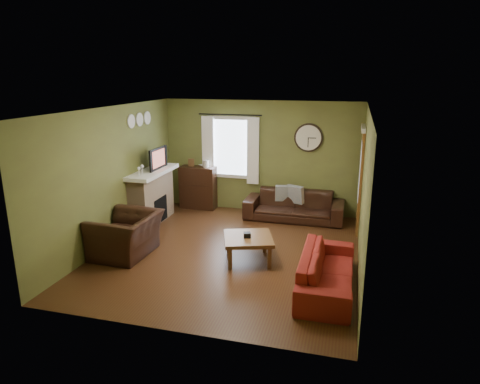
% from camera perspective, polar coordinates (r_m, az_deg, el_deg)
% --- Properties ---
extents(floor, '(4.60, 5.20, 0.00)m').
position_cam_1_polar(floor, '(7.97, -1.46, -7.99)').
color(floor, '#432513').
rests_on(floor, ground).
extents(ceiling, '(4.60, 5.20, 0.00)m').
position_cam_1_polar(ceiling, '(7.33, -1.60, 10.99)').
color(ceiling, white).
rests_on(ceiling, ground).
extents(wall_left, '(0.00, 5.20, 2.60)m').
position_cam_1_polar(wall_left, '(8.48, -16.61, 2.06)').
color(wall_left, '#626A33').
rests_on(wall_left, ground).
extents(wall_right, '(0.00, 5.20, 2.60)m').
position_cam_1_polar(wall_right, '(7.25, 16.18, -0.12)').
color(wall_right, '#626A33').
rests_on(wall_right, ground).
extents(wall_back, '(4.60, 0.00, 2.60)m').
position_cam_1_polar(wall_back, '(10.00, 2.73, 4.68)').
color(wall_back, '#626A33').
rests_on(wall_back, ground).
extents(wall_front, '(4.60, 0.00, 2.60)m').
position_cam_1_polar(wall_front, '(5.22, -9.71, -5.80)').
color(wall_front, '#626A33').
rests_on(wall_front, ground).
extents(fireplace, '(0.40, 1.40, 1.10)m').
position_cam_1_polar(fireplace, '(9.54, -11.68, -0.81)').
color(fireplace, tan).
rests_on(fireplace, floor).
extents(firebox, '(0.04, 0.60, 0.55)m').
position_cam_1_polar(firebox, '(9.53, -10.57, -2.34)').
color(firebox, black).
rests_on(firebox, fireplace).
extents(mantel, '(0.58, 1.60, 0.08)m').
position_cam_1_polar(mantel, '(9.38, -11.71, 2.64)').
color(mantel, white).
rests_on(mantel, fireplace).
extents(tv, '(0.08, 0.60, 0.35)m').
position_cam_1_polar(tv, '(9.45, -11.27, 4.10)').
color(tv, black).
rests_on(tv, mantel).
extents(tv_screen, '(0.02, 0.62, 0.36)m').
position_cam_1_polar(tv_screen, '(9.41, -10.85, 4.41)').
color(tv_screen, '#994C3F').
rests_on(tv_screen, mantel).
extents(medallion_left, '(0.28, 0.28, 0.03)m').
position_cam_1_polar(medallion_left, '(8.99, -14.31, 9.12)').
color(medallion_left, white).
rests_on(medallion_left, wall_left).
extents(medallion_mid, '(0.28, 0.28, 0.03)m').
position_cam_1_polar(medallion_mid, '(9.30, -13.26, 9.38)').
color(medallion_mid, white).
rests_on(medallion_mid, wall_left).
extents(medallion_right, '(0.28, 0.28, 0.03)m').
position_cam_1_polar(medallion_right, '(9.60, -12.27, 9.63)').
color(medallion_right, white).
rests_on(medallion_right, wall_left).
extents(window_pane, '(1.00, 0.02, 1.30)m').
position_cam_1_polar(window_pane, '(10.12, -1.17, 5.97)').
color(window_pane, silver).
rests_on(window_pane, wall_back).
extents(curtain_rod, '(0.03, 0.03, 1.50)m').
position_cam_1_polar(curtain_rod, '(9.92, -1.36, 10.27)').
color(curtain_rod, black).
rests_on(curtain_rod, wall_back).
extents(curtain_left, '(0.28, 0.04, 1.55)m').
position_cam_1_polar(curtain_left, '(10.20, -4.31, 5.72)').
color(curtain_left, white).
rests_on(curtain_left, wall_back).
extents(curtain_right, '(0.28, 0.04, 1.55)m').
position_cam_1_polar(curtain_right, '(9.89, 1.74, 5.46)').
color(curtain_right, white).
rests_on(curtain_right, wall_back).
extents(wall_clock, '(0.64, 0.06, 0.64)m').
position_cam_1_polar(wall_clock, '(9.70, 9.11, 7.16)').
color(wall_clock, white).
rests_on(wall_clock, wall_back).
extents(door, '(0.05, 0.90, 2.10)m').
position_cam_1_polar(door, '(9.11, 15.76, 1.41)').
color(door, brown).
rests_on(door, floor).
extents(bookshelf, '(0.86, 0.37, 1.02)m').
position_cam_1_polar(bookshelf, '(10.40, -5.60, 0.60)').
color(bookshelf, black).
rests_on(bookshelf, floor).
extents(book, '(0.28, 0.29, 0.02)m').
position_cam_1_polar(book, '(10.49, -5.54, 3.25)').
color(book, brown).
rests_on(book, bookshelf).
extents(sofa_brown, '(2.19, 0.85, 0.64)m').
position_cam_1_polar(sofa_brown, '(9.67, 7.20, -1.81)').
color(sofa_brown, black).
rests_on(sofa_brown, floor).
extents(pillow_left, '(0.42, 0.26, 0.40)m').
position_cam_1_polar(pillow_left, '(9.71, 7.34, -0.32)').
color(pillow_left, gray).
rests_on(pillow_left, sofa_brown).
extents(pillow_right, '(0.38, 0.19, 0.36)m').
position_cam_1_polar(pillow_right, '(9.77, 5.80, -0.16)').
color(pillow_right, gray).
rests_on(pillow_right, sofa_brown).
extents(sofa_red, '(0.77, 1.98, 0.58)m').
position_cam_1_polar(sofa_red, '(6.73, 11.53, -10.26)').
color(sofa_red, maroon).
rests_on(sofa_red, floor).
extents(armchair, '(1.05, 1.19, 0.75)m').
position_cam_1_polar(armchair, '(7.99, -14.94, -5.56)').
color(armchair, black).
rests_on(armchair, floor).
extents(coffee_table, '(1.05, 1.05, 0.44)m').
position_cam_1_polar(coffee_table, '(7.55, 1.09, -7.54)').
color(coffee_table, brown).
rests_on(coffee_table, floor).
extents(tissue_box, '(0.15, 0.15, 0.09)m').
position_cam_1_polar(tissue_box, '(7.46, 0.96, -6.35)').
color(tissue_box, black).
rests_on(tissue_box, coffee_table).
extents(wine_glass_a, '(0.07, 0.07, 0.19)m').
position_cam_1_polar(wine_glass_a, '(8.84, -13.31, 2.67)').
color(wine_glass_a, white).
rests_on(wine_glass_a, mantel).
extents(wine_glass_b, '(0.07, 0.07, 0.21)m').
position_cam_1_polar(wine_glass_b, '(8.95, -12.92, 2.91)').
color(wine_glass_b, white).
rests_on(wine_glass_b, mantel).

